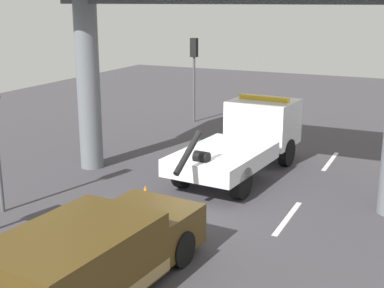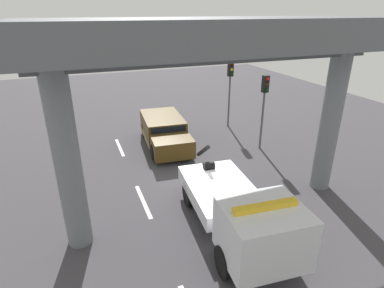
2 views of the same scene
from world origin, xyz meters
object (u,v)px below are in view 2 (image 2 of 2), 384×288
traffic_cone_orange (223,171)px  traffic_light_far (264,96)px  traffic_light_near (230,80)px  tow_truck_white (242,213)px  towed_van_green (165,132)px

traffic_cone_orange → traffic_light_far: bearing=122.6°
traffic_light_near → traffic_cone_orange: traffic_light_near is taller
traffic_light_near → traffic_light_far: bearing=0.0°
traffic_light_near → traffic_light_far: (4.00, 0.00, -0.09)m
tow_truck_white → towed_van_green: 9.18m
tow_truck_white → traffic_light_far: (-6.66, 5.02, 1.85)m
towed_van_green → traffic_cone_orange: 4.98m
towed_van_green → traffic_cone_orange: (4.71, 1.51, -0.50)m
tow_truck_white → traffic_light_near: bearing=154.8°
tow_truck_white → traffic_light_near: (-10.66, 5.02, 1.94)m
traffic_light_far → tow_truck_white: bearing=-37.0°
towed_van_green → traffic_light_near: (-1.49, 4.95, 2.36)m
tow_truck_white → traffic_light_far: 8.54m
towed_van_green → traffic_light_far: bearing=63.1°
towed_van_green → traffic_cone_orange: size_ratio=9.07×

